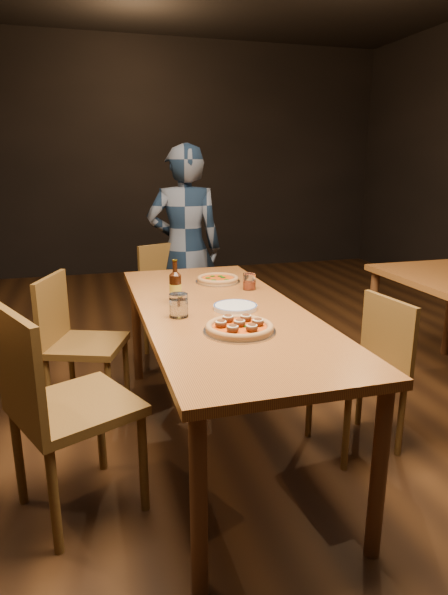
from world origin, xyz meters
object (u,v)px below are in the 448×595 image
object	(u,v)px
chair_main_nw	(76,405)
pizza_margherita	(218,279)
plate_stack	(235,307)
water_glass	(179,305)
chair_main_sw	(87,344)
table_main	(221,322)
chair_main_e	(356,373)
pizza_meatball	(239,327)
beer_bottle	(175,288)
chair_end	(177,300)
diner	(185,249)
amber_glass	(249,282)

from	to	relation	value
chair_main_nw	pizza_margherita	world-z (taller)	chair_main_nw
plate_stack	water_glass	bearing A→B (deg)	-170.59
pizza_margherita	plate_stack	world-z (taller)	pizza_margherita
chair_main_sw	pizza_margherita	bearing A→B (deg)	-67.31
table_main	chair_main_sw	size ratio (longest dim) A/B	2.28
table_main	pizza_margherita	world-z (taller)	pizza_margherita
chair_main_e	plate_stack	xyz separation A→B (m)	(-0.59, 0.20, 0.34)
plate_stack	chair_main_e	bearing A→B (deg)	-18.78
water_glass	pizza_margherita	bearing A→B (deg)	60.14
chair_main_e	pizza_meatball	world-z (taller)	chair_main_e
chair_main_e	pizza_meatball	size ratio (longest dim) A/B	2.62
beer_bottle	table_main	bearing A→B (deg)	-38.15
chair_end	pizza_margherita	distance (m)	0.80
table_main	chair_main_e	world-z (taller)	chair_main_e
chair_main_sw	diner	xyz separation A→B (m)	(0.79, 0.97, 0.36)
chair_main_sw	pizza_margherita	xyz separation A→B (m)	(0.80, 0.03, 0.33)
chair_main_sw	plate_stack	world-z (taller)	chair_main_sw
chair_main_sw	chair_main_e	xyz separation A→B (m)	(1.33, -0.76, -0.02)
chair_main_sw	chair_main_e	bearing A→B (deg)	-99.21
chair_main_nw	plate_stack	distance (m)	0.89
chair_main_nw	beer_bottle	world-z (taller)	beer_bottle
chair_main_sw	beer_bottle	world-z (taller)	beer_bottle
table_main	chair_main_nw	world-z (taller)	chair_main_nw
chair_end	plate_stack	size ratio (longest dim) A/B	4.05
pizza_meatball	diner	size ratio (longest dim) A/B	0.20
pizza_meatball	plate_stack	bearing A→B (deg)	75.88
table_main	chair_main_sw	bearing A→B (deg)	141.89
chair_main_e	water_glass	distance (m)	0.98
chair_main_sw	pizza_margherita	distance (m)	0.87
chair_end	pizza_meatball	xyz separation A→B (m)	(-0.03, -1.65, 0.32)
table_main	chair_main_e	bearing A→B (deg)	-19.37
chair_main_sw	water_glass	xyz separation A→B (m)	(0.44, -0.61, 0.37)
amber_glass	diner	world-z (taller)	diner
pizza_margherita	water_glass	bearing A→B (deg)	-119.86
amber_glass	diner	bearing A→B (deg)	96.85
beer_bottle	amber_glass	bearing A→B (deg)	20.18
chair_main_sw	chair_end	xyz separation A→B (m)	(0.68, 0.76, 0.01)
chair_main_e	beer_bottle	world-z (taller)	beer_bottle
diner	chair_main_nw	bearing A→B (deg)	74.04
plate_stack	diner	xyz separation A→B (m)	(0.06, 1.53, 0.04)
chair_main_sw	pizza_meatball	distance (m)	1.15
pizza_meatball	water_glass	bearing A→B (deg)	126.38
table_main	chair_main_nw	size ratio (longest dim) A/B	2.05
chair_end	plate_stack	xyz separation A→B (m)	(0.06, -1.32, 0.31)
chair_end	diner	size ratio (longest dim) A/B	0.56
pizza_margherita	water_glass	xyz separation A→B (m)	(-0.37, -0.64, 0.04)
pizza_margherita	beer_bottle	bearing A→B (deg)	-130.17
pizza_margherita	chair_main_sw	bearing A→B (deg)	-177.80
chair_end	diner	xyz separation A→B (m)	(0.11, 0.21, 0.35)
beer_bottle	water_glass	size ratio (longest dim) A/B	2.01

